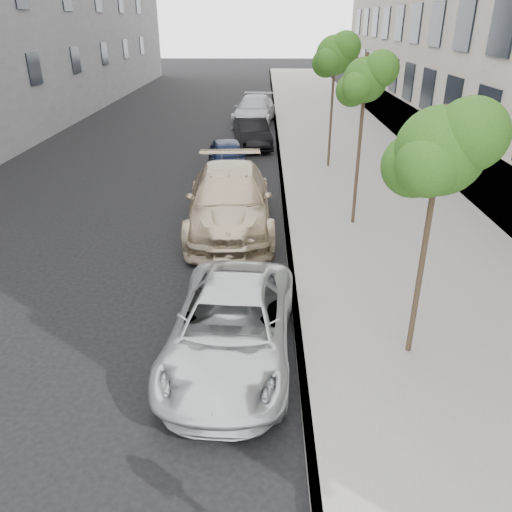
{
  "coord_description": "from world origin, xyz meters",
  "views": [
    {
      "loc": [
        0.47,
        -6.21,
        5.74
      ],
      "look_at": [
        0.33,
        2.69,
        1.5
      ],
      "focal_mm": 35.0,
      "sensor_mm": 36.0,
      "label": 1
    }
  ],
  "objects_px": {
    "minivan": "(231,327)",
    "suv": "(229,200)",
    "tree_mid": "(366,80)",
    "tree_near": "(441,151)",
    "sedan_rear": "(254,110)",
    "sedan_black": "(252,133)",
    "sedan_blue": "(228,157)",
    "tree_far": "(336,55)"
  },
  "relations": [
    {
      "from": "tree_near",
      "to": "sedan_blue",
      "type": "relative_size",
      "value": 1.21
    },
    {
      "from": "tree_near",
      "to": "minivan",
      "type": "relative_size",
      "value": 0.98
    },
    {
      "from": "minivan",
      "to": "sedan_blue",
      "type": "bearing_deg",
      "value": 97.99
    },
    {
      "from": "minivan",
      "to": "suv",
      "type": "relative_size",
      "value": 0.78
    },
    {
      "from": "tree_near",
      "to": "tree_mid",
      "type": "distance_m",
      "value": 6.51
    },
    {
      "from": "minivan",
      "to": "sedan_black",
      "type": "xyz_separation_m",
      "value": [
        0.0,
        17.05,
        0.03
      ]
    },
    {
      "from": "tree_far",
      "to": "minivan",
      "type": "relative_size",
      "value": 1.11
    },
    {
      "from": "tree_mid",
      "to": "sedan_rear",
      "type": "relative_size",
      "value": 0.9
    },
    {
      "from": "minivan",
      "to": "suv",
      "type": "bearing_deg",
      "value": 97.81
    },
    {
      "from": "tree_mid",
      "to": "tree_near",
      "type": "bearing_deg",
      "value": -90.0
    },
    {
      "from": "suv",
      "to": "minivan",
      "type": "bearing_deg",
      "value": -89.06
    },
    {
      "from": "suv",
      "to": "tree_near",
      "type": "bearing_deg",
      "value": -62.42
    },
    {
      "from": "tree_near",
      "to": "sedan_blue",
      "type": "xyz_separation_m",
      "value": [
        -4.22,
        12.41,
        -3.24
      ]
    },
    {
      "from": "tree_far",
      "to": "sedan_blue",
      "type": "height_order",
      "value": "tree_far"
    },
    {
      "from": "tree_mid",
      "to": "sedan_rear",
      "type": "height_order",
      "value": "tree_mid"
    },
    {
      "from": "tree_mid",
      "to": "sedan_black",
      "type": "bearing_deg",
      "value": 107.61
    },
    {
      "from": "tree_far",
      "to": "sedan_rear",
      "type": "distance_m",
      "value": 11.22
    },
    {
      "from": "suv",
      "to": "sedan_rear",
      "type": "relative_size",
      "value": 1.11
    },
    {
      "from": "tree_mid",
      "to": "minivan",
      "type": "height_order",
      "value": "tree_mid"
    },
    {
      "from": "suv",
      "to": "sedan_blue",
      "type": "distance_m",
      "value": 6.05
    },
    {
      "from": "sedan_blue",
      "to": "tree_near",
      "type": "bearing_deg",
      "value": -79.55
    },
    {
      "from": "minivan",
      "to": "tree_far",
      "type": "bearing_deg",
      "value": 79.63
    },
    {
      "from": "sedan_blue",
      "to": "minivan",
      "type": "bearing_deg",
      "value": -94.24
    },
    {
      "from": "minivan",
      "to": "suv",
      "type": "distance_m",
      "value": 6.47
    },
    {
      "from": "suv",
      "to": "sedan_rear",
      "type": "bearing_deg",
      "value": 85.53
    },
    {
      "from": "sedan_black",
      "to": "sedan_blue",
      "type": "bearing_deg",
      "value": -110.68
    },
    {
      "from": "minivan",
      "to": "sedan_rear",
      "type": "height_order",
      "value": "sedan_rear"
    },
    {
      "from": "tree_far",
      "to": "tree_mid",
      "type": "bearing_deg",
      "value": -90.0
    },
    {
      "from": "minivan",
      "to": "suv",
      "type": "height_order",
      "value": "suv"
    },
    {
      "from": "sedan_blue",
      "to": "sedan_black",
      "type": "height_order",
      "value": "sedan_black"
    },
    {
      "from": "tree_near",
      "to": "tree_far",
      "type": "distance_m",
      "value": 13.01
    },
    {
      "from": "tree_far",
      "to": "sedan_blue",
      "type": "bearing_deg",
      "value": -172.02
    },
    {
      "from": "sedan_black",
      "to": "sedan_rear",
      "type": "height_order",
      "value": "sedan_rear"
    },
    {
      "from": "sedan_rear",
      "to": "minivan",
      "type": "bearing_deg",
      "value": -84.14
    },
    {
      "from": "tree_mid",
      "to": "tree_far",
      "type": "xyz_separation_m",
      "value": [
        0.0,
        6.5,
        0.23
      ]
    },
    {
      "from": "tree_mid",
      "to": "minivan",
      "type": "distance_m",
      "value": 8.19
    },
    {
      "from": "tree_near",
      "to": "suv",
      "type": "xyz_separation_m",
      "value": [
        -3.77,
        6.38,
        -3.01
      ]
    },
    {
      "from": "suv",
      "to": "sedan_blue",
      "type": "xyz_separation_m",
      "value": [
        -0.45,
        6.02,
        -0.23
      ]
    },
    {
      "from": "tree_near",
      "to": "suv",
      "type": "relative_size",
      "value": 0.76
    },
    {
      "from": "sedan_rear",
      "to": "tree_far",
      "type": "bearing_deg",
      "value": -65.85
    },
    {
      "from": "sedan_rear",
      "to": "sedan_blue",
      "type": "bearing_deg",
      "value": -88.92
    },
    {
      "from": "sedan_blue",
      "to": "tree_far",
      "type": "bearing_deg",
      "value": -0.34
    }
  ]
}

